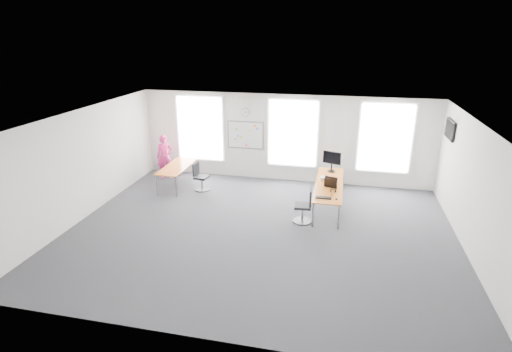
% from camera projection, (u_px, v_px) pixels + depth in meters
% --- Properties ---
extents(floor, '(10.00, 10.00, 0.00)m').
position_uv_depth(floor, '(260.00, 232.00, 10.48)').
color(floor, '#29282E').
rests_on(floor, ground).
extents(ceiling, '(10.00, 10.00, 0.00)m').
position_uv_depth(ceiling, '(260.00, 119.00, 9.45)').
color(ceiling, silver).
rests_on(ceiling, ground).
extents(wall_back, '(10.00, 0.00, 10.00)m').
position_uv_depth(wall_back, '(284.00, 138.00, 13.64)').
color(wall_back, silver).
rests_on(wall_back, ground).
extents(wall_front, '(10.00, 0.00, 10.00)m').
position_uv_depth(wall_front, '(208.00, 264.00, 6.30)').
color(wall_front, silver).
rests_on(wall_front, ground).
extents(wall_left, '(0.00, 10.00, 10.00)m').
position_uv_depth(wall_left, '(82.00, 165.00, 10.97)').
color(wall_left, silver).
rests_on(wall_left, ground).
extents(wall_right, '(0.00, 10.00, 10.00)m').
position_uv_depth(wall_right, '(478.00, 195.00, 8.96)').
color(wall_right, silver).
rests_on(wall_right, ground).
extents(window_left, '(1.60, 0.06, 2.20)m').
position_uv_depth(window_left, '(200.00, 128.00, 14.14)').
color(window_left, white).
rests_on(window_left, wall_back).
extents(window_mid, '(1.60, 0.06, 2.20)m').
position_uv_depth(window_mid, '(293.00, 133.00, 13.48)').
color(window_mid, white).
rests_on(window_mid, wall_back).
extents(window_right, '(1.60, 0.06, 2.20)m').
position_uv_depth(window_right, '(385.00, 138.00, 12.87)').
color(window_right, white).
rests_on(window_right, wall_back).
extents(desk_right, '(0.79, 2.97, 0.72)m').
position_uv_depth(desk_right, '(329.00, 185.00, 11.76)').
color(desk_right, orange).
rests_on(desk_right, ground).
extents(desk_left, '(0.77, 1.92, 0.70)m').
position_uv_depth(desk_left, '(177.00, 168.00, 13.37)').
color(desk_left, orange).
rests_on(desk_left, ground).
extents(chair_right, '(0.52, 0.52, 0.97)m').
position_uv_depth(chair_right, '(305.00, 207.00, 10.89)').
color(chair_right, black).
rests_on(chair_right, ground).
extents(chair_left, '(0.49, 0.49, 0.92)m').
position_uv_depth(chair_left, '(200.00, 178.00, 13.11)').
color(chair_left, black).
rests_on(chair_left, ground).
extents(person, '(0.67, 0.57, 1.56)m').
position_uv_depth(person, '(165.00, 157.00, 14.03)').
color(person, '#C12369').
rests_on(person, ground).
extents(whiteboard, '(1.20, 0.03, 0.90)m').
position_uv_depth(whiteboard, '(246.00, 135.00, 13.86)').
color(whiteboard, silver).
rests_on(whiteboard, wall_back).
extents(wall_clock, '(0.30, 0.04, 0.30)m').
position_uv_depth(wall_clock, '(245.00, 112.00, 13.59)').
color(wall_clock, gray).
rests_on(wall_clock, wall_back).
extents(tv, '(0.06, 0.90, 0.55)m').
position_uv_depth(tv, '(450.00, 129.00, 11.45)').
color(tv, black).
rests_on(tv, wall_right).
extents(keyboard, '(0.43, 0.16, 0.02)m').
position_uv_depth(keyboard, '(323.00, 198.00, 10.74)').
color(keyboard, black).
rests_on(keyboard, desk_right).
extents(mouse, '(0.08, 0.12, 0.04)m').
position_uv_depth(mouse, '(336.00, 199.00, 10.64)').
color(mouse, black).
rests_on(mouse, desk_right).
extents(lens_cap, '(0.07, 0.07, 0.01)m').
position_uv_depth(lens_cap, '(332.00, 195.00, 10.94)').
color(lens_cap, black).
rests_on(lens_cap, desk_right).
extents(headphones, '(0.17, 0.09, 0.10)m').
position_uv_depth(headphones, '(333.00, 191.00, 11.13)').
color(headphones, black).
rests_on(headphones, desk_right).
extents(laptop_sleeve, '(0.39, 0.33, 0.31)m').
position_uv_depth(laptop_sleeve, '(331.00, 183.00, 11.41)').
color(laptop_sleeve, black).
rests_on(laptop_sleeve, desk_right).
extents(paper_stack, '(0.31, 0.25, 0.10)m').
position_uv_depth(paper_stack, '(325.00, 178.00, 12.03)').
color(paper_stack, '#F3E7C0').
rests_on(paper_stack, desk_right).
extents(monitor, '(0.58, 0.26, 0.67)m').
position_uv_depth(monitor, '(332.00, 160.00, 12.62)').
color(monitor, black).
rests_on(monitor, desk_right).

